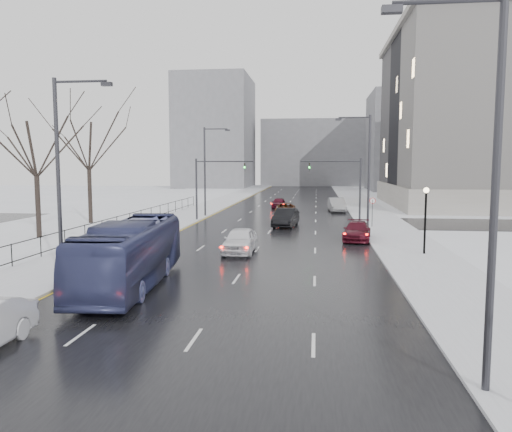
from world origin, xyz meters
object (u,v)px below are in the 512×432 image
at_px(streetlight_r_mid, 366,168).
at_px(sedan_center_near, 240,240).
at_px(sedan_right_cross, 285,209).
at_px(mast_signal_left, 206,182).
at_px(sedan_center_far, 279,203).
at_px(sedan_right_distant, 337,205).
at_px(no_uturn_sign, 372,203).
at_px(tree_park_e, 91,224).
at_px(tree_park_d, 39,239).
at_px(streetlight_l_far, 207,167).
at_px(mast_signal_right, 349,182).
at_px(streetlight_l_near, 62,170).
at_px(streetlight_r_near, 486,176).
at_px(lamppost_r_mid, 426,211).
at_px(sedan_right_near, 286,218).
at_px(bus, 131,254).
at_px(sedan_right_far, 357,231).

relative_size(streetlight_r_mid, sedan_center_near, 2.04).
bearing_deg(sedan_right_cross, mast_signal_left, -142.51).
bearing_deg(streetlight_r_mid, sedan_center_far, 111.06).
xyz_separation_m(mast_signal_left, sedan_right_distant, (13.89, 11.59, -3.21)).
bearing_deg(no_uturn_sign, mast_signal_left, 166.40).
relative_size(sedan_center_far, sedan_right_distant, 0.80).
distance_m(sedan_center_near, sedan_right_distant, 30.98).
bearing_deg(tree_park_e, tree_park_d, -87.71).
bearing_deg(streetlight_l_far, sedan_right_cross, 16.14).
bearing_deg(mast_signal_right, mast_signal_left, 180.00).
distance_m(streetlight_l_near, sedan_right_distant, 42.51).
bearing_deg(streetlight_r_near, tree_park_e, 127.79).
distance_m(streetlight_l_near, lamppost_r_mid, 21.78).
distance_m(sedan_center_near, sedan_right_near, 14.49).
height_order(streetlight_r_mid, bus, streetlight_r_mid).
xyz_separation_m(tree_park_d, sedan_right_far, (25.00, 2.08, 0.76)).
relative_size(no_uturn_sign, sedan_right_distant, 0.52).
relative_size(streetlight_r_mid, bus, 0.88).
bearing_deg(bus, no_uturn_sign, 54.64).
height_order(no_uturn_sign, sedan_right_cross, no_uturn_sign).
bearing_deg(sedan_right_far, sedan_right_cross, 117.15).
xyz_separation_m(lamppost_r_mid, sedan_right_distant, (-4.43, 29.59, -2.04)).
bearing_deg(sedan_right_near, sedan_center_far, 102.98).
xyz_separation_m(streetlight_r_mid, mast_signal_right, (-0.84, 8.00, -1.51)).
distance_m(tree_park_e, sedan_right_far, 26.62).
relative_size(streetlight_l_far, sedan_right_cross, 1.99).
distance_m(no_uturn_sign, sedan_right_cross, 13.73).
distance_m(streetlight_r_near, sedan_right_far, 26.55).
relative_size(bus, sedan_right_far, 2.29).
bearing_deg(mast_signal_right, sedan_right_far, -90.61).
bearing_deg(sedan_center_far, streetlight_l_near, -98.81).
bearing_deg(streetlight_l_near, lamppost_r_mid, 27.55).
height_order(mast_signal_left, sedan_right_cross, mast_signal_left).
distance_m(streetlight_r_mid, lamppost_r_mid, 10.73).
height_order(sedan_center_far, sedan_right_distant, sedan_right_distant).
height_order(lamppost_r_mid, sedan_right_cross, lamppost_r_mid).
relative_size(lamppost_r_mid, no_uturn_sign, 1.59).
relative_size(streetlight_r_mid, mast_signal_right, 1.54).
bearing_deg(sedan_right_cross, sedan_right_near, -88.54).
distance_m(mast_signal_right, no_uturn_sign, 4.77).
bearing_deg(streetlight_l_near, streetlight_r_mid, 50.76).
distance_m(sedan_right_near, sedan_right_distant, 16.62).
distance_m(streetlight_r_mid, streetlight_l_far, 20.27).
bearing_deg(streetlight_l_near, tree_park_d, 124.53).
relative_size(sedan_right_cross, sedan_right_far, 1.01).
bearing_deg(mast_signal_left, sedan_right_far, -39.36).
relative_size(streetlight_r_near, mast_signal_left, 1.54).
relative_size(tree_park_e, sedan_right_cross, 2.69).
bearing_deg(streetlight_l_near, bus, -1.21).
xyz_separation_m(lamppost_r_mid, sedan_right_near, (-9.81, 13.87, -2.04)).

